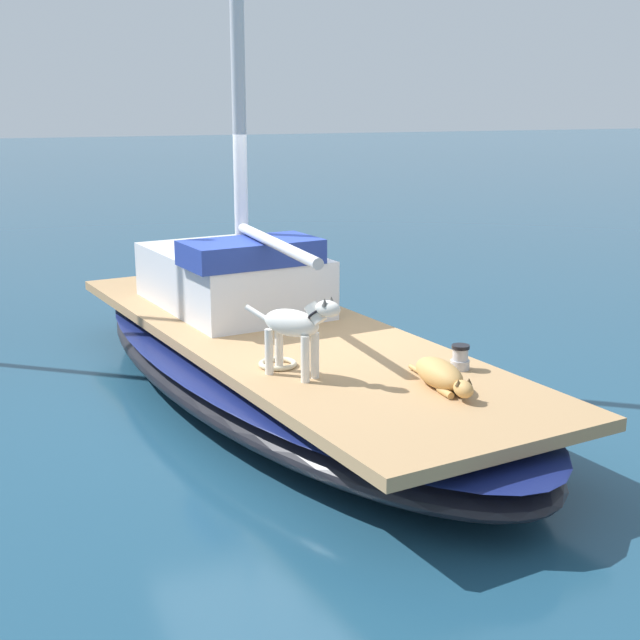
{
  "coord_description": "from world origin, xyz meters",
  "views": [
    {
      "loc": [
        -2.62,
        -7.75,
        2.86
      ],
      "look_at": [
        0.0,
        -1.0,
        1.01
      ],
      "focal_mm": 49.0,
      "sensor_mm": 36.0,
      "label": 1
    }
  ],
  "objects_px": {
    "deck_winch": "(460,358)",
    "coiled_rope": "(278,364)",
    "sailboat_main": "(283,363)",
    "dog_tan": "(441,375)",
    "dog_white": "(296,327)"
  },
  "relations": [
    {
      "from": "deck_winch",
      "to": "coiled_rope",
      "type": "height_order",
      "value": "deck_winch"
    },
    {
      "from": "sailboat_main",
      "to": "coiled_rope",
      "type": "height_order",
      "value": "coiled_rope"
    },
    {
      "from": "sailboat_main",
      "to": "dog_tan",
      "type": "height_order",
      "value": "dog_tan"
    },
    {
      "from": "coiled_rope",
      "to": "deck_winch",
      "type": "bearing_deg",
      "value": -24.25
    },
    {
      "from": "sailboat_main",
      "to": "coiled_rope",
      "type": "distance_m",
      "value": 1.19
    },
    {
      "from": "sailboat_main",
      "to": "coiled_rope",
      "type": "bearing_deg",
      "value": -110.95
    },
    {
      "from": "dog_white",
      "to": "deck_winch",
      "type": "bearing_deg",
      "value": -12.63
    },
    {
      "from": "deck_winch",
      "to": "dog_white",
      "type": "bearing_deg",
      "value": 167.37
    },
    {
      "from": "dog_white",
      "to": "deck_winch",
      "type": "height_order",
      "value": "dog_white"
    },
    {
      "from": "dog_white",
      "to": "dog_tan",
      "type": "relative_size",
      "value": 0.87
    },
    {
      "from": "dog_white",
      "to": "coiled_rope",
      "type": "relative_size",
      "value": 2.55
    },
    {
      "from": "sailboat_main",
      "to": "dog_white",
      "type": "xyz_separation_m",
      "value": [
        -0.36,
        -1.39,
        0.75
      ]
    },
    {
      "from": "dog_tan",
      "to": "deck_winch",
      "type": "bearing_deg",
      "value": 44.35
    },
    {
      "from": "dog_tan",
      "to": "sailboat_main",
      "type": "bearing_deg",
      "value": 106.06
    },
    {
      "from": "coiled_rope",
      "to": "sailboat_main",
      "type": "bearing_deg",
      "value": 69.05
    }
  ]
}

